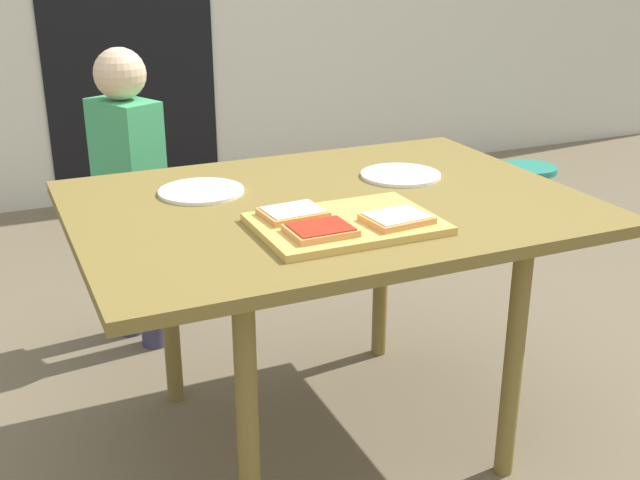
{
  "coord_description": "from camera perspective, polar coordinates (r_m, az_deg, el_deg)",
  "views": [
    {
      "loc": [
        -0.82,
        -1.78,
        1.35
      ],
      "look_at": [
        -0.02,
        0.0,
        0.61
      ],
      "focal_mm": 44.28,
      "sensor_mm": 36.0,
      "label": 1
    }
  ],
  "objects": [
    {
      "name": "pizza_slice_near_right",
      "position": [
        1.85,
        5.57,
        1.56
      ],
      "size": [
        0.16,
        0.13,
        0.02
      ],
      "color": "#E59951",
      "rests_on": "cutting_board"
    },
    {
      "name": "house_door",
      "position": [
        4.36,
        -13.85,
        15.73
      ],
      "size": [
        0.9,
        0.02,
        2.0
      ],
      "primitive_type": "cube",
      "color": "black",
      "rests_on": "ground"
    },
    {
      "name": "pizza_slice_near_left",
      "position": [
        1.77,
        0.04,
        0.73
      ],
      "size": [
        0.15,
        0.12,
        0.02
      ],
      "color": "#E59951",
      "rests_on": "cutting_board"
    },
    {
      "name": "plate_white_left",
      "position": [
        2.14,
        -8.58,
        3.51
      ],
      "size": [
        0.23,
        0.23,
        0.01
      ],
      "primitive_type": "cylinder",
      "color": "white",
      "rests_on": "dining_table"
    },
    {
      "name": "garden_hose_coil",
      "position": [
        5.07,
        14.9,
        4.98
      ],
      "size": [
        0.33,
        0.33,
        0.04
      ],
      "primitive_type": "cylinder",
      "color": "teal",
      "rests_on": "ground"
    },
    {
      "name": "child_left",
      "position": [
        2.73,
        -13.6,
        4.16
      ],
      "size": [
        0.23,
        0.28,
        1.03
      ],
      "color": "#393854",
      "rests_on": "ground"
    },
    {
      "name": "ground_plane",
      "position": [
        2.38,
        0.54,
        -13.69
      ],
      "size": [
        16.0,
        16.0,
        0.0
      ],
      "primitive_type": "plane",
      "color": "#6E6149"
    },
    {
      "name": "cutting_board",
      "position": [
        1.86,
        1.91,
        1.17
      ],
      "size": [
        0.43,
        0.3,
        0.02
      ],
      "primitive_type": "cube",
      "color": "gold",
      "rests_on": "dining_table"
    },
    {
      "name": "plate_white_right",
      "position": [
        2.28,
        5.85,
        4.7
      ],
      "size": [
        0.23,
        0.23,
        0.01
      ],
      "primitive_type": "cylinder",
      "color": "white",
      "rests_on": "dining_table"
    },
    {
      "name": "pizza_slice_far_left",
      "position": [
        1.88,
        -1.97,
        1.98
      ],
      "size": [
        0.15,
        0.13,
        0.02
      ],
      "color": "#E59951",
      "rests_on": "cutting_board"
    },
    {
      "name": "dining_table",
      "position": [
        2.08,
        0.6,
        1.08
      ],
      "size": [
        1.31,
        0.96,
        0.71
      ],
      "color": "brown",
      "rests_on": "ground"
    }
  ]
}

